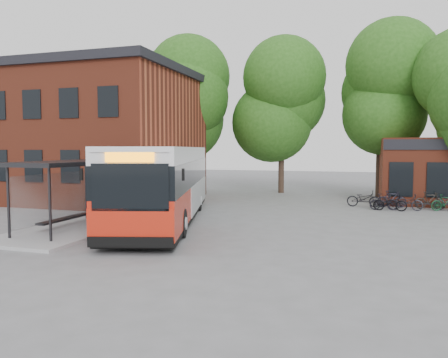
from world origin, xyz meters
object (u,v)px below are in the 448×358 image
(bicycle_1, at_px, (384,202))
(bicycle_7, at_px, (445,203))
(bus_shelter, at_px, (71,196))
(bicycle_2, at_px, (390,202))
(city_bus, at_px, (165,184))
(bicycle_3, at_px, (392,199))
(bicycle_0, at_px, (364,199))
(bicycle_4, at_px, (406,202))
(bicycle_5, at_px, (430,200))

(bicycle_1, xyz_separation_m, bicycle_7, (3.15, 0.59, -0.00))
(bus_shelter, height_order, bicycle_2, bus_shelter)
(city_bus, height_order, bicycle_2, city_bus)
(bicycle_3, bearing_deg, bus_shelter, 122.32)
(bicycle_1, relative_size, bicycle_2, 0.87)
(bicycle_0, relative_size, bicycle_4, 1.05)
(bicycle_3, height_order, bicycle_4, bicycle_3)
(bus_shelter, xyz_separation_m, city_bus, (2.58, 3.49, 0.27))
(bicycle_0, bearing_deg, bicycle_3, -79.50)
(bus_shelter, xyz_separation_m, bicycle_1, (12.51, 10.28, -1.00))
(bus_shelter, bearing_deg, bicycle_3, 41.59)
(bicycle_5, bearing_deg, bicycle_2, 113.65)
(bus_shelter, relative_size, bicycle_1, 4.64)
(bus_shelter, relative_size, bicycle_5, 4.37)
(bicycle_4, bearing_deg, bicycle_2, 109.09)
(bus_shelter, distance_m, bicycle_2, 16.36)
(bicycle_1, bearing_deg, bicycle_5, -73.96)
(city_bus, bearing_deg, bus_shelter, -142.19)
(bicycle_5, bearing_deg, bicycle_3, 80.58)
(bicycle_5, bearing_deg, bicycle_1, 107.05)
(bicycle_2, relative_size, bicycle_3, 1.07)
(bicycle_7, bearing_deg, bicycle_1, 86.80)
(bus_shelter, relative_size, bicycle_3, 4.33)
(bicycle_1, relative_size, bicycle_7, 1.00)
(bus_shelter, bearing_deg, city_bus, 53.52)
(bicycle_0, relative_size, bicycle_5, 1.16)
(bicycle_5, distance_m, bicycle_7, 0.98)
(bicycle_3, distance_m, bicycle_5, 1.99)
(bicycle_0, height_order, bicycle_3, bicycle_0)
(city_bus, height_order, bicycle_4, city_bus)
(bus_shelter, distance_m, bicycle_3, 17.41)
(bicycle_1, relative_size, bicycle_5, 0.94)
(city_bus, height_order, bicycle_1, city_bus)
(bicycle_0, bearing_deg, bicycle_5, -83.11)
(bicycle_2, xyz_separation_m, bicycle_4, (0.82, 0.34, 0.01))
(bicycle_4, bearing_deg, bicycle_3, 27.01)
(bicycle_7, bearing_deg, bicycle_0, 69.94)
(bicycle_5, bearing_deg, city_bus, 112.51)
(bicycle_2, distance_m, bicycle_7, 2.95)
(bicycle_5, height_order, bicycle_7, bicycle_5)
(city_bus, distance_m, bicycle_4, 13.12)
(city_bus, bearing_deg, bicycle_7, 13.69)
(city_bus, xyz_separation_m, bicycle_2, (10.24, 6.61, -1.26))
(bicycle_3, bearing_deg, bicycle_5, -98.11)
(city_bus, bearing_deg, bicycle_4, 16.44)
(bicycle_2, distance_m, bicycle_3, 1.45)
(bicycle_0, bearing_deg, bicycle_7, -93.41)
(city_bus, height_order, bicycle_0, city_bus)
(bicycle_0, xyz_separation_m, bicycle_4, (2.18, -0.89, -0.02))
(city_bus, xyz_separation_m, bicycle_7, (13.09, 7.37, -1.27))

